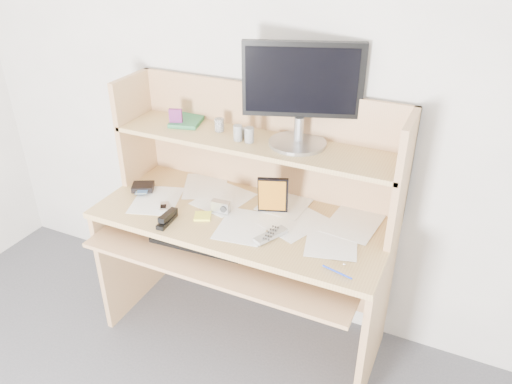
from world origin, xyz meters
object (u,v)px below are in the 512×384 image
at_px(tv_remote, 271,235).
at_px(monitor, 302,91).
at_px(keyboard, 200,240).
at_px(game_case, 273,195).
at_px(desk, 249,217).

height_order(tv_remote, monitor, monitor).
xyz_separation_m(tv_remote, monitor, (0.00, 0.32, 0.56)).
height_order(keyboard, tv_remote, tv_remote).
bearing_deg(tv_remote, game_case, 136.42).
height_order(desk, monitor, monitor).
relative_size(keyboard, monitor, 0.91).
relative_size(game_case, monitor, 0.39).
bearing_deg(desk, monitor, 32.26).
height_order(desk, tv_remote, desk).
bearing_deg(game_case, monitor, 42.34).
relative_size(keyboard, tv_remote, 2.75).
bearing_deg(monitor, game_case, -136.91).
distance_m(game_case, monitor, 0.49).
bearing_deg(keyboard, monitor, 43.37).
bearing_deg(desk, keyboard, -120.46).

